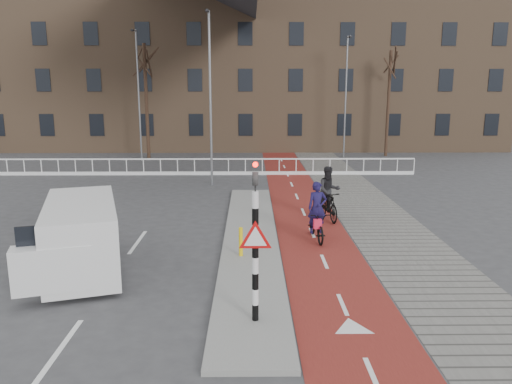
{
  "coord_description": "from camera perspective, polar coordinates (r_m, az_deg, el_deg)",
  "views": [
    {
      "loc": [
        -0.7,
        -12.09,
        5.12
      ],
      "look_at": [
        -0.51,
        5.0,
        1.5
      ],
      "focal_mm": 35.0,
      "sensor_mm": 36.0,
      "label": 1
    }
  ],
  "objects": [
    {
      "name": "streetlight_near",
      "position": [
        26.04,
        -5.23,
        10.33
      ],
      "size": [
        0.12,
        0.12,
        8.8
      ],
      "primitive_type": "cylinder",
      "color": "slate",
      "rests_on": "ground"
    },
    {
      "name": "cyclist_near",
      "position": [
        17.01,
        6.98,
        -3.26
      ],
      "size": [
        0.85,
        1.98,
        2.0
      ],
      "rotation": [
        0.0,
        0.0,
        0.09
      ],
      "color": "black",
      "rests_on": "bike_lane"
    },
    {
      "name": "van",
      "position": [
        14.83,
        -19.3,
        -4.7
      ],
      "size": [
        3.12,
        4.94,
        1.98
      ],
      "rotation": [
        0.0,
        0.0,
        0.3
      ],
      "color": "silver",
      "rests_on": "ground"
    },
    {
      "name": "curb_island",
      "position": [
        16.87,
        -0.62,
        -5.5
      ],
      "size": [
        1.8,
        16.0,
        0.12
      ],
      "primitive_type": "cube",
      "color": "gray",
      "rests_on": "ground"
    },
    {
      "name": "traffic_signal",
      "position": [
        10.55,
        -0.08,
        -5.31
      ],
      "size": [
        0.8,
        0.8,
        3.68
      ],
      "color": "black",
      "rests_on": "curb_island"
    },
    {
      "name": "tree_right",
      "position": [
        38.62,
        14.88,
        9.67
      ],
      "size": [
        0.23,
        0.23,
        7.68
      ],
      "primitive_type": "cylinder",
      "color": "black",
      "rests_on": "ground"
    },
    {
      "name": "ground",
      "position": [
        13.15,
        2.5,
        -10.97
      ],
      "size": [
        120.0,
        120.0,
        0.0
      ],
      "primitive_type": "plane",
      "color": "#38383A",
      "rests_on": "ground"
    },
    {
      "name": "sidewalk",
      "position": [
        23.22,
        11.81,
        -1.02
      ],
      "size": [
        3.0,
        60.0,
        0.01
      ],
      "primitive_type": "cube",
      "color": "slate",
      "rests_on": "ground"
    },
    {
      "name": "streetlight_left",
      "position": [
        35.86,
        -13.24,
        10.55
      ],
      "size": [
        0.12,
        0.12,
        8.86
      ],
      "primitive_type": "cylinder",
      "color": "slate",
      "rests_on": "ground"
    },
    {
      "name": "railing",
      "position": [
        29.8,
        -8.94,
        2.52
      ],
      "size": [
        28.0,
        0.1,
        0.99
      ],
      "color": "silver",
      "rests_on": "ground"
    },
    {
      "name": "tree_mid",
      "position": [
        36.67,
        -12.41,
        9.98
      ],
      "size": [
        0.24,
        0.24,
        8.06
      ],
      "primitive_type": "cylinder",
      "color": "black",
      "rests_on": "ground"
    },
    {
      "name": "streetlight_right",
      "position": [
        37.21,
        10.2,
        10.53
      ],
      "size": [
        0.12,
        0.12,
        8.62
      ],
      "primitive_type": "cylinder",
      "color": "slate",
      "rests_on": "ground"
    },
    {
      "name": "bike_lane",
      "position": [
        22.78,
        4.91,
        -1.06
      ],
      "size": [
        2.5,
        60.0,
        0.01
      ],
      "primitive_type": "cube",
      "color": "maroon",
      "rests_on": "ground"
    },
    {
      "name": "cyclist_far",
      "position": [
        19.56,
        8.29,
        -0.69
      ],
      "size": [
        1.02,
        2.05,
        2.11
      ],
      "rotation": [
        0.0,
        0.0,
        0.19
      ],
      "color": "black",
      "rests_on": "bike_lane"
    },
    {
      "name": "townhouse_row",
      "position": [
        44.23,
        -3.76,
        15.43
      ],
      "size": [
        46.0,
        10.0,
        15.9
      ],
      "color": "#7F6047",
      "rests_on": "ground"
    },
    {
      "name": "bollard",
      "position": [
        15.04,
        -1.75,
        -5.7
      ],
      "size": [
        0.12,
        0.12,
        0.88
      ],
      "primitive_type": "cylinder",
      "color": "yellow",
      "rests_on": "curb_island"
    }
  ]
}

